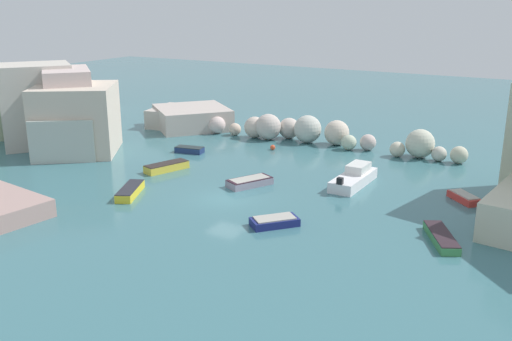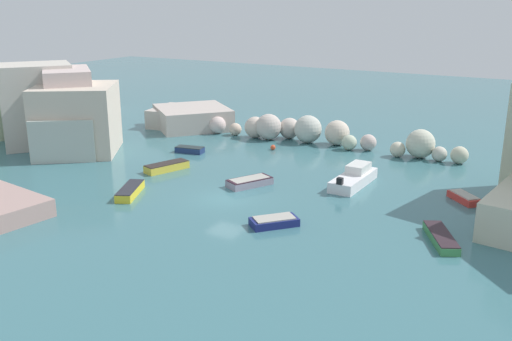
{
  "view_description": "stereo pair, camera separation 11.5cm",
  "coord_description": "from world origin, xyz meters",
  "px_view_note": "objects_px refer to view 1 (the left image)",
  "views": [
    {
      "loc": [
        21.45,
        -33.37,
        14.06
      ],
      "look_at": [
        0.0,
        4.48,
        1.0
      ],
      "focal_mm": 40.2,
      "sensor_mm": 36.0,
      "label": 1
    },
    {
      "loc": [
        21.55,
        -33.32,
        14.06
      ],
      "look_at": [
        0.0,
        4.48,
        1.0
      ],
      "focal_mm": 40.2,
      "sensor_mm": 36.0,
      "label": 2
    }
  ],
  "objects_px": {
    "moored_boat_0": "(275,222)",
    "moored_boat_4": "(441,237)",
    "moored_boat_2": "(354,178)",
    "moored_boat_3": "(167,167)",
    "channel_buoy": "(273,147)",
    "moored_boat_8": "(250,182)",
    "moored_boat_5": "(190,150)",
    "moored_boat_1": "(464,198)",
    "moored_boat_7": "(130,191)"
  },
  "relations": [
    {
      "from": "moored_boat_0",
      "to": "moored_boat_4",
      "type": "height_order",
      "value": "moored_boat_0"
    },
    {
      "from": "moored_boat_2",
      "to": "moored_boat_3",
      "type": "xyz_separation_m",
      "value": [
        -15.26,
        -4.24,
        -0.23
      ]
    },
    {
      "from": "channel_buoy",
      "to": "moored_boat_2",
      "type": "height_order",
      "value": "moored_boat_2"
    },
    {
      "from": "moored_boat_0",
      "to": "moored_boat_8",
      "type": "height_order",
      "value": "moored_boat_8"
    },
    {
      "from": "moored_boat_2",
      "to": "moored_boat_5",
      "type": "height_order",
      "value": "moored_boat_2"
    },
    {
      "from": "moored_boat_4",
      "to": "moored_boat_8",
      "type": "relative_size",
      "value": 1.12
    },
    {
      "from": "moored_boat_1",
      "to": "moored_boat_3",
      "type": "relative_size",
      "value": 0.67
    },
    {
      "from": "moored_boat_0",
      "to": "moored_boat_3",
      "type": "bearing_deg",
      "value": 106.5
    },
    {
      "from": "moored_boat_1",
      "to": "moored_boat_2",
      "type": "xyz_separation_m",
      "value": [
        -8.3,
        -0.24,
        0.29
      ]
    },
    {
      "from": "moored_boat_3",
      "to": "moored_boat_7",
      "type": "distance_m",
      "value": 6.62
    },
    {
      "from": "moored_boat_7",
      "to": "moored_boat_4",
      "type": "bearing_deg",
      "value": 71.84
    },
    {
      "from": "moored_boat_0",
      "to": "moored_boat_8",
      "type": "xyz_separation_m",
      "value": [
        -5.55,
        6.35,
        0.04
      ]
    },
    {
      "from": "channel_buoy",
      "to": "moored_boat_8",
      "type": "height_order",
      "value": "moored_boat_8"
    },
    {
      "from": "moored_boat_1",
      "to": "moored_boat_4",
      "type": "height_order",
      "value": "moored_boat_1"
    },
    {
      "from": "moored_boat_2",
      "to": "moored_boat_3",
      "type": "relative_size",
      "value": 1.44
    },
    {
      "from": "moored_boat_1",
      "to": "moored_boat_7",
      "type": "height_order",
      "value": "moored_boat_7"
    },
    {
      "from": "moored_boat_8",
      "to": "moored_boat_5",
      "type": "bearing_deg",
      "value": -93.6
    },
    {
      "from": "moored_boat_2",
      "to": "moored_boat_0",
      "type": "bearing_deg",
      "value": 173.69
    },
    {
      "from": "moored_boat_3",
      "to": "moored_boat_4",
      "type": "height_order",
      "value": "moored_boat_3"
    },
    {
      "from": "channel_buoy",
      "to": "moored_boat_0",
      "type": "xyz_separation_m",
      "value": [
        9.19,
        -17.09,
        0.03
      ]
    },
    {
      "from": "moored_boat_1",
      "to": "moored_boat_8",
      "type": "xyz_separation_m",
      "value": [
        -15.32,
        -4.57,
        0.05
      ]
    },
    {
      "from": "moored_boat_0",
      "to": "moored_boat_4",
      "type": "distance_m",
      "value": 10.3
    },
    {
      "from": "channel_buoy",
      "to": "moored_boat_0",
      "type": "bearing_deg",
      "value": -61.72
    },
    {
      "from": "moored_boat_5",
      "to": "moored_boat_1",
      "type": "bearing_deg",
      "value": -13.14
    },
    {
      "from": "moored_boat_3",
      "to": "moored_boat_4",
      "type": "distance_m",
      "value": 24.01
    },
    {
      "from": "moored_boat_4",
      "to": "moored_boat_7",
      "type": "xyz_separation_m",
      "value": [
        -22.12,
        -2.71,
        0.05
      ]
    },
    {
      "from": "moored_boat_4",
      "to": "moored_boat_5",
      "type": "relative_size",
      "value": 1.55
    },
    {
      "from": "moored_boat_7",
      "to": "moored_boat_8",
      "type": "bearing_deg",
      "value": 108.49
    },
    {
      "from": "channel_buoy",
      "to": "moored_boat_2",
      "type": "relative_size",
      "value": 0.09
    },
    {
      "from": "moored_boat_0",
      "to": "moored_boat_7",
      "type": "bearing_deg",
      "value": 131.43
    },
    {
      "from": "moored_boat_1",
      "to": "moored_boat_4",
      "type": "xyz_separation_m",
      "value": [
        0.16,
        -8.19,
        -0.0
      ]
    },
    {
      "from": "channel_buoy",
      "to": "moored_boat_3",
      "type": "bearing_deg",
      "value": -113.35
    },
    {
      "from": "moored_boat_1",
      "to": "moored_boat_2",
      "type": "bearing_deg",
      "value": -133.8
    },
    {
      "from": "moored_boat_3",
      "to": "moored_boat_1",
      "type": "bearing_deg",
      "value": 119.86
    },
    {
      "from": "channel_buoy",
      "to": "moored_boat_0",
      "type": "relative_size",
      "value": 0.15
    },
    {
      "from": "moored_boat_7",
      "to": "moored_boat_8",
      "type": "distance_m",
      "value": 9.18
    },
    {
      "from": "moored_boat_3",
      "to": "moored_boat_7",
      "type": "height_order",
      "value": "moored_boat_3"
    },
    {
      "from": "channel_buoy",
      "to": "moored_boat_7",
      "type": "xyz_separation_m",
      "value": [
        -3.0,
        -17.07,
        0.07
      ]
    },
    {
      "from": "moored_boat_0",
      "to": "moored_boat_2",
      "type": "xyz_separation_m",
      "value": [
        1.47,
        10.68,
        0.28
      ]
    },
    {
      "from": "moored_boat_4",
      "to": "channel_buoy",
      "type": "bearing_deg",
      "value": 25.6
    },
    {
      "from": "moored_boat_2",
      "to": "moored_boat_1",
      "type": "bearing_deg",
      "value": -86.85
    },
    {
      "from": "moored_boat_8",
      "to": "channel_buoy",
      "type": "bearing_deg",
      "value": -134.43
    },
    {
      "from": "channel_buoy",
      "to": "moored_boat_2",
      "type": "bearing_deg",
      "value": -31.02
    },
    {
      "from": "channel_buoy",
      "to": "moored_boat_3",
      "type": "height_order",
      "value": "moored_boat_3"
    },
    {
      "from": "moored_boat_2",
      "to": "moored_boat_4",
      "type": "bearing_deg",
      "value": -131.69
    },
    {
      "from": "moored_boat_0",
      "to": "moored_boat_5",
      "type": "distance_m",
      "value": 19.85
    },
    {
      "from": "moored_boat_4",
      "to": "moored_boat_5",
      "type": "bearing_deg",
      "value": 42.05
    },
    {
      "from": "moored_boat_1",
      "to": "moored_boat_3",
      "type": "height_order",
      "value": "moored_boat_3"
    },
    {
      "from": "moored_boat_1",
      "to": "moored_boat_2",
      "type": "distance_m",
      "value": 8.31
    },
    {
      "from": "moored_boat_3",
      "to": "channel_buoy",
      "type": "bearing_deg",
      "value": 175.74
    }
  ]
}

